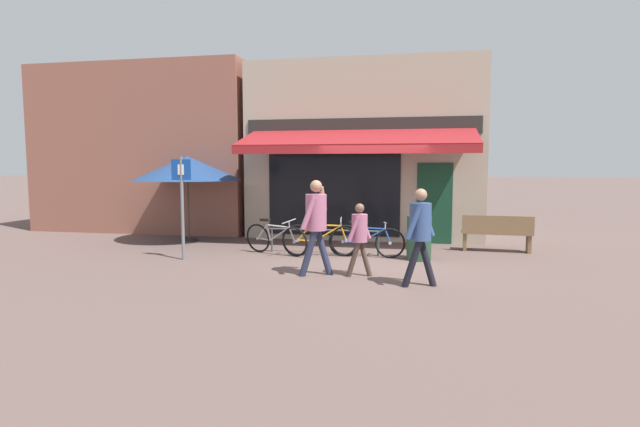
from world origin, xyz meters
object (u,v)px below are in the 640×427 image
object	(u,v)px
pedestrian_child	(359,232)
cafe_parasol	(187,168)
pedestrian_second_adult	(420,227)
litter_bin	(419,235)
parking_sign	(182,197)
bicycle_orange	(322,239)
park_bench	(497,232)
pedestrian_adult	(316,217)
bicycle_silver	(276,239)
bicycle_blue	(366,241)

from	to	relation	value
pedestrian_child	cafe_parasol	world-z (taller)	cafe_parasol
pedestrian_second_adult	cafe_parasol	world-z (taller)	cafe_parasol
litter_bin	parking_sign	bearing A→B (deg)	-168.54
bicycle_orange	litter_bin	size ratio (longest dim) A/B	1.70
cafe_parasol	pedestrian_child	bearing A→B (deg)	-33.88
parking_sign	cafe_parasol	distance (m)	2.86
pedestrian_second_adult	litter_bin	size ratio (longest dim) A/B	1.58
park_bench	pedestrian_child	bearing A→B (deg)	-128.25
pedestrian_adult	pedestrian_child	size ratio (longest dim) A/B	1.31
bicycle_silver	pedestrian_adult	xyz separation A→B (m)	(1.36, -1.92, 0.72)
bicycle_orange	bicycle_blue	size ratio (longest dim) A/B	1.05
bicycle_orange	bicycle_blue	distance (m)	0.99
pedestrian_second_adult	pedestrian_child	bearing A→B (deg)	157.86
bicycle_orange	cafe_parasol	size ratio (longest dim) A/B	0.63
litter_bin	park_bench	bearing A→B (deg)	37.87
bicycle_silver	park_bench	world-z (taller)	park_bench
bicycle_blue	litter_bin	bearing A→B (deg)	-3.68
bicycle_orange	cafe_parasol	bearing A→B (deg)	150.76
cafe_parasol	pedestrian_adult	bearing A→B (deg)	-39.12
bicycle_silver	parking_sign	distance (m)	2.28
park_bench	bicycle_blue	bearing A→B (deg)	-153.40
bicycle_silver	cafe_parasol	world-z (taller)	cafe_parasol
bicycle_orange	pedestrian_second_adult	xyz separation A→B (m)	(2.17, -2.42, 0.62)
pedestrian_adult	parking_sign	bearing A→B (deg)	160.87
pedestrian_adult	park_bench	world-z (taller)	pedestrian_adult
pedestrian_child	park_bench	xyz separation A→B (m)	(2.86, 3.26, -0.36)
bicycle_silver	litter_bin	world-z (taller)	litter_bin
bicycle_blue	park_bench	bearing A→B (deg)	25.05
litter_bin	park_bench	size ratio (longest dim) A/B	0.65
litter_bin	cafe_parasol	distance (m)	6.49
litter_bin	cafe_parasol	world-z (taller)	cafe_parasol
pedestrian_adult	pedestrian_child	distance (m)	0.84
bicycle_silver	pedestrian_adult	distance (m)	2.46
bicycle_blue	pedestrian_child	distance (m)	2.03
pedestrian_adult	cafe_parasol	xyz separation A→B (m)	(-4.28, 3.48, 0.87)
pedestrian_adult	litter_bin	xyz separation A→B (m)	(1.86, 1.93, -0.56)
pedestrian_second_adult	cafe_parasol	distance (m)	7.39
pedestrian_adult	pedestrian_second_adult	world-z (taller)	pedestrian_adult
bicycle_blue	park_bench	world-z (taller)	park_bench
bicycle_silver	park_bench	distance (m)	5.21
pedestrian_child	parking_sign	xyz separation A→B (m)	(-3.94, 0.85, 0.55)
pedestrian_child	pedestrian_second_adult	bearing A→B (deg)	-22.86
pedestrian_adult	bicycle_blue	bearing A→B (deg)	68.12
cafe_parasol	litter_bin	bearing A→B (deg)	-14.11
bicycle_blue	pedestrian_adult	world-z (taller)	pedestrian_adult
bicycle_blue	pedestrian_child	world-z (taller)	pedestrian_child
bicycle_silver	litter_bin	xyz separation A→B (m)	(3.22, 0.02, 0.16)
parking_sign	cafe_parasol	world-z (taller)	cafe_parasol
litter_bin	parking_sign	xyz separation A→B (m)	(-5.01, -1.01, 0.84)
litter_bin	park_bench	world-z (taller)	litter_bin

